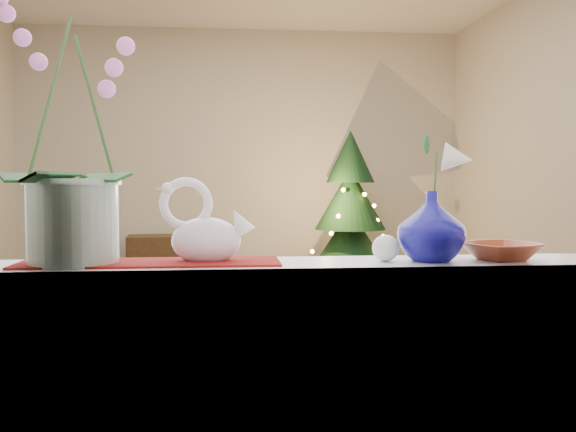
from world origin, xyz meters
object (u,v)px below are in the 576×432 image
orchid_pot (71,123)px  paperweight (386,248)px  amber_dish (501,252)px  side_table (171,267)px  xmas_tree (350,216)px  swan (206,223)px  blue_vase (432,221)px

orchid_pot → paperweight: 0.91m
orchid_pot → amber_dish: size_ratio=4.38×
side_table → paperweight: bearing=-81.8°
paperweight → xmas_tree: xmas_tree is taller
swan → blue_vase: 0.62m
blue_vase → paperweight: size_ratio=3.02×
swan → side_table: swan is taller
xmas_tree → side_table: size_ratio=1.97×
swan → xmas_tree: xmas_tree is taller
swan → xmas_tree: bearing=75.9°
orchid_pot → amber_dish: 1.24m
swan → paperweight: bearing=-1.3°
blue_vase → amber_dish: size_ratio=1.31×
blue_vase → paperweight: blue_vase is taller
paperweight → swan: bearing=176.7°
xmas_tree → side_table: 1.81m
orchid_pot → blue_vase: bearing=-1.4°
side_table → xmas_tree: bearing=-11.6°
blue_vase → side_table: blue_vase is taller
swan → amber_dish: size_ratio=1.50×
blue_vase → orchid_pot: bearing=178.6°
amber_dish → side_table: (-1.30, 4.57, -0.63)m
orchid_pot → paperweight: (0.85, -0.02, -0.34)m
amber_dish → blue_vase: bearing=-178.2°
paperweight → amber_dish: size_ratio=0.43×
blue_vase → amber_dish: bearing=1.8°
paperweight → side_table: 4.72m
amber_dish → xmas_tree: 4.35m
orchid_pot → xmas_tree: (1.60, 4.31, -0.48)m
paperweight → side_table: paperweight is taller
blue_vase → paperweight: 0.15m
swan → side_table: bearing=98.0°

